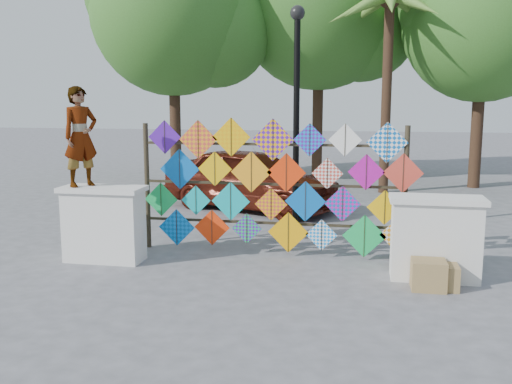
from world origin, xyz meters
TOP-DOWN VIEW (x-y plane):
  - ground at (0.00, 0.00)m, footprint 80.00×80.00m
  - parapet_left at (-2.70, -0.20)m, footprint 1.40×0.65m
  - parapet_right at (2.70, -0.20)m, footprint 1.40×0.65m
  - kite_rack at (0.09, 0.73)m, footprint 4.96×0.24m
  - tree_west at (-4.40, 9.03)m, footprint 5.85×5.20m
  - tree_mid at (0.11, 11.03)m, footprint 6.30×5.60m
  - tree_east at (5.09, 9.53)m, footprint 5.40×4.80m
  - palm_tree at (2.20, 8.00)m, footprint 3.62×3.62m
  - vendor_woman at (-3.05, -0.20)m, footprint 0.67×0.73m
  - sedan at (-1.15, 4.76)m, footprint 4.89×3.39m
  - lamppost at (0.30, 2.00)m, footprint 0.28×0.28m
  - cardboard_box_near at (2.56, -0.71)m, footprint 0.49×0.43m
  - cardboard_box_far at (2.77, -0.67)m, footprint 0.43×0.40m

SIDE VIEW (x-z plane):
  - ground at x=0.00m, z-range 0.00..0.00m
  - cardboard_box_far at x=2.77m, z-range 0.00..0.36m
  - cardboard_box_near at x=2.56m, z-range 0.00..0.43m
  - parapet_left at x=-2.70m, z-range 0.01..1.29m
  - parapet_right at x=2.70m, z-range 0.01..1.29m
  - sedan at x=-1.15m, z-range 0.00..1.55m
  - kite_rack at x=0.09m, z-range 0.01..2.42m
  - vendor_woman at x=-3.05m, z-range 1.28..2.94m
  - lamppost at x=0.30m, z-range 0.46..4.92m
  - palm_tree at x=2.20m, z-range 2.04..7.87m
  - tree_east at x=5.09m, z-range 1.28..8.69m
  - tree_west at x=-4.40m, z-range 1.38..9.39m
  - tree_mid at x=0.11m, z-range 1.47..10.08m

